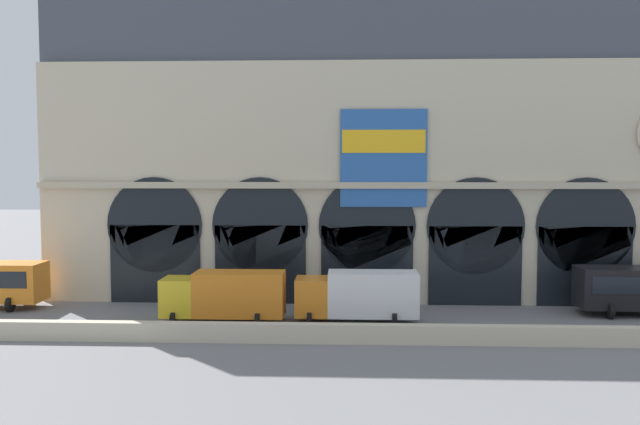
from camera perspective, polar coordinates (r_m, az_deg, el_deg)
name	(u,v)px	position (r m, az deg, el deg)	size (l,w,h in m)	color
ground_plane	(369,321)	(41.56, 4.25, -9.33)	(200.00, 200.00, 0.00)	slate
quay_parapet_wall	(372,334)	(36.39, 4.52, -10.42)	(90.00, 0.70, 1.05)	beige
station_building	(367,156)	(48.18, 4.05, 4.88)	(45.98, 5.89, 21.18)	beige
box_truck_midwest	(225,295)	(41.24, -8.20, -7.05)	(7.50, 2.91, 3.12)	gold
box_truck_center	(358,295)	(40.88, 3.33, -7.11)	(7.50, 2.91, 3.12)	orange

